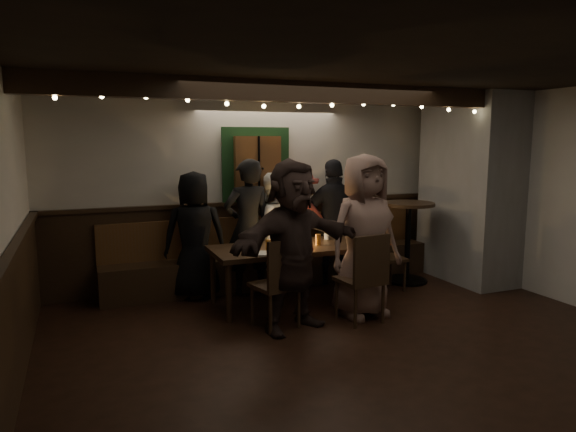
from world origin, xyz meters
name	(u,v)px	position (x,y,z in m)	size (l,w,h in m)	color
room	(375,211)	(1.07, 1.42, 1.07)	(6.02, 5.01, 2.62)	black
dining_table	(294,251)	(-0.07, 1.40, 0.65)	(2.00, 0.86, 0.87)	black
chair_near_left	(280,278)	(-0.55, 0.64, 0.55)	(0.53, 0.53, 0.98)	black
chair_near_right	(365,273)	(0.36, 0.46, 0.56)	(0.49, 0.49, 0.99)	black
chair_end	(381,252)	(1.19, 1.45, 0.52)	(0.43, 0.43, 0.92)	black
high_top	(408,232)	(1.77, 1.68, 0.71)	(0.71, 0.71, 1.12)	black
person_a	(195,235)	(-1.14, 2.07, 0.80)	(0.78, 0.51, 1.60)	black
person_b	(248,227)	(-0.46, 2.02, 0.87)	(0.64, 0.42, 1.75)	black
person_c	(271,231)	(-0.10, 2.13, 0.78)	(0.76, 0.59, 1.56)	beige
person_d	(297,226)	(0.28, 2.12, 0.82)	(1.06, 0.61, 1.65)	maroon
person_e	(334,222)	(0.80, 2.04, 0.86)	(1.01, 0.42, 1.72)	black
person_f	(293,245)	(-0.43, 0.61, 0.90)	(1.67, 0.53, 1.80)	#2E201D
person_g	(364,236)	(0.48, 0.70, 0.92)	(0.90, 0.58, 1.83)	#876559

